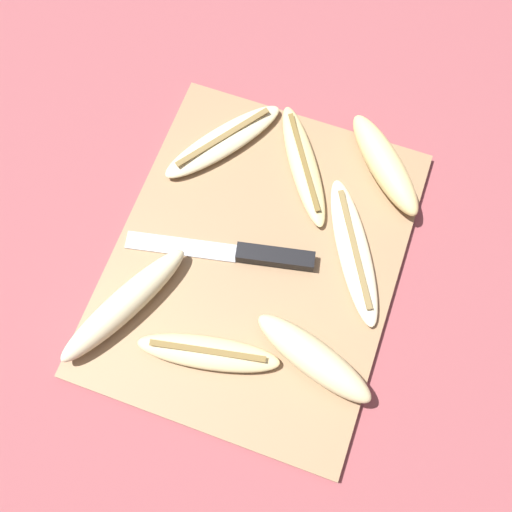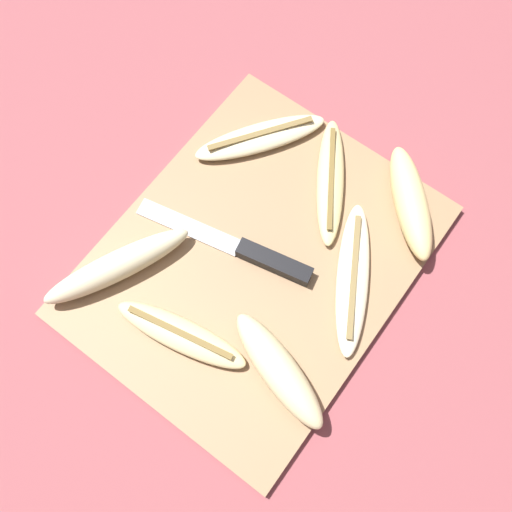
# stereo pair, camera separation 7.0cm
# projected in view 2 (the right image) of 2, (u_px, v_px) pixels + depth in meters

# --- Properties ---
(ground_plane) EXTENTS (4.00, 4.00, 0.00)m
(ground_plane) POSITION_uv_depth(u_px,v_px,m) (256.00, 262.00, 0.73)
(ground_plane) COLOR #93474C
(cutting_board) EXTENTS (0.41, 0.33, 0.01)m
(cutting_board) POSITION_uv_depth(u_px,v_px,m) (256.00, 260.00, 0.72)
(cutting_board) COLOR #997551
(cutting_board) RESTS_ON ground_plane
(knife) EXTENTS (0.07, 0.23, 0.02)m
(knife) POSITION_uv_depth(u_px,v_px,m) (256.00, 255.00, 0.71)
(knife) COLOR black
(knife) RESTS_ON cutting_board
(banana_soft_right) EXTENTS (0.09, 0.16, 0.04)m
(banana_soft_right) POSITION_uv_depth(u_px,v_px,m) (279.00, 370.00, 0.65)
(banana_soft_right) COLOR beige
(banana_soft_right) RESTS_ON cutting_board
(banana_cream_curved) EXTENTS (0.16, 0.13, 0.02)m
(banana_cream_curved) POSITION_uv_depth(u_px,v_px,m) (260.00, 137.00, 0.76)
(banana_cream_curved) COLOR beige
(banana_cream_curved) RESTS_ON cutting_board
(banana_spotted_left) EXTENTS (0.16, 0.12, 0.02)m
(banana_spotted_left) POSITION_uv_depth(u_px,v_px,m) (330.00, 181.00, 0.74)
(banana_spotted_left) COLOR #DBC684
(banana_spotted_left) RESTS_ON cutting_board
(banana_bright_far) EXTENTS (0.18, 0.13, 0.02)m
(banana_bright_far) POSITION_uv_depth(u_px,v_px,m) (353.00, 278.00, 0.70)
(banana_bright_far) COLOR beige
(banana_bright_far) RESTS_ON cutting_board
(banana_mellow_near) EXTENTS (0.07, 0.17, 0.02)m
(banana_mellow_near) POSITION_uv_depth(u_px,v_px,m) (181.00, 335.00, 0.67)
(banana_mellow_near) COLOR beige
(banana_mellow_near) RESTS_ON cutting_board
(banana_pale_long) EXTENTS (0.18, 0.11, 0.04)m
(banana_pale_long) POSITION_uv_depth(u_px,v_px,m) (117.00, 266.00, 0.69)
(banana_pale_long) COLOR beige
(banana_pale_long) RESTS_ON cutting_board
(banana_golden_short) EXTENTS (0.14, 0.13, 0.04)m
(banana_golden_short) POSITION_uv_depth(u_px,v_px,m) (411.00, 202.00, 0.72)
(banana_golden_short) COLOR #EDD689
(banana_golden_short) RESTS_ON cutting_board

